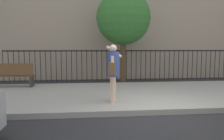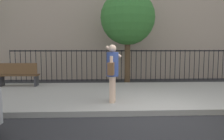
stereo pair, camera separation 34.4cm
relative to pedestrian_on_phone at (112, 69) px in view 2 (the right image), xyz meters
name	(u,v)px [view 2 (the right image)]	position (x,y,z in m)	size (l,w,h in m)	color
ground_plane	(158,116)	(1.11, -0.88, -1.11)	(60.00, 60.00, 0.00)	#28282B
sidewalk	(142,95)	(1.11, 1.32, -1.03)	(28.00, 4.40, 0.15)	#9E9B93
iron_fence	(129,61)	(1.11, 5.02, -0.09)	(12.03, 0.04, 1.60)	black
pedestrian_on_phone	(112,69)	(0.00, 0.00, 0.00)	(0.49, 0.70, 1.65)	beige
street_bench	(18,74)	(-3.68, 2.78, -0.46)	(1.60, 0.45, 0.95)	brown
street_tree_mid	(128,18)	(0.91, 4.05, 1.96)	(2.51, 2.51, 4.35)	#4C3823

